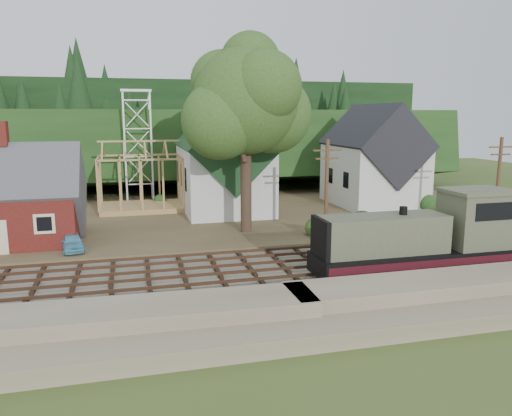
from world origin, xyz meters
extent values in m
plane|color=#384C1E|center=(0.00, 0.00, 0.00)|extent=(140.00, 140.00, 0.00)
cube|color=#7F7259|center=(0.00, -8.50, 0.00)|extent=(64.00, 5.00, 1.60)
cube|color=#726B5B|center=(0.00, 0.00, 0.08)|extent=(64.00, 11.00, 0.16)
cube|color=brown|center=(0.00, 18.00, 0.15)|extent=(64.00, 26.00, 0.30)
cube|color=#1E3F19|center=(0.00, 42.00, 0.00)|extent=(70.00, 28.96, 12.74)
cube|color=black|center=(0.00, 58.00, 0.00)|extent=(80.00, 20.00, 12.00)
cube|color=#571415|center=(-16.00, 11.00, 2.20)|extent=(10.00, 7.00, 3.80)
cube|color=#4C4C51|center=(-16.00, 11.00, 4.10)|extent=(10.80, 7.41, 7.41)
cube|color=#571415|center=(-16.00, 11.00, 8.40)|extent=(0.90, 0.90, 1.80)
cube|color=silver|center=(2.00, 20.00, 3.50)|extent=(8.00, 12.00, 6.40)
cube|color=#1C3E1F|center=(2.00, 20.00, 6.70)|extent=(8.40, 12.96, 8.40)
cube|color=silver|center=(2.00, 14.00, 8.70)|extent=(2.40, 2.40, 4.00)
cone|color=#1C3E1F|center=(2.00, 14.00, 12.00)|extent=(5.37, 5.37, 2.60)
cube|color=silver|center=(18.00, 19.00, 3.50)|extent=(8.00, 10.00, 6.40)
cube|color=black|center=(18.00, 19.00, 6.70)|extent=(8.40, 10.80, 8.40)
cube|color=tan|center=(-6.00, 22.00, 0.55)|extent=(8.00, 6.00, 0.50)
cube|color=tan|center=(-6.00, 22.00, 7.20)|extent=(8.00, 0.18, 0.18)
cube|color=silver|center=(-7.40, 26.60, 6.30)|extent=(0.18, 0.18, 12.00)
cube|color=silver|center=(-4.60, 26.60, 6.30)|extent=(0.18, 0.18, 12.00)
cube|color=silver|center=(-7.40, 29.40, 6.30)|extent=(0.18, 0.18, 12.00)
cube|color=silver|center=(-4.60, 29.40, 6.30)|extent=(0.18, 0.18, 12.00)
cube|color=silver|center=(-6.00, 28.00, 12.30)|extent=(3.20, 3.20, 0.25)
cylinder|color=#38281E|center=(2.00, 10.00, 4.30)|extent=(0.90, 0.90, 8.00)
sphere|color=#324C1C|center=(2.00, 10.00, 10.80)|extent=(8.40, 8.40, 8.40)
sphere|color=#324C1C|center=(4.50, 11.00, 9.80)|extent=(6.40, 6.40, 6.40)
sphere|color=#324C1C|center=(-0.20, 9.20, 9.30)|extent=(6.00, 6.00, 6.00)
cylinder|color=#4C331E|center=(7.00, 5.20, 4.00)|extent=(0.28, 0.28, 8.00)
cube|color=#4C331E|center=(7.00, 5.20, 7.20)|extent=(2.20, 0.12, 0.12)
cube|color=#4C331E|center=(7.00, 5.20, 6.60)|extent=(1.80, 0.12, 0.12)
cylinder|color=#4C331E|center=(22.00, 5.20, 4.00)|extent=(0.28, 0.28, 8.00)
cube|color=#4C331E|center=(22.00, 5.20, 7.20)|extent=(2.20, 0.12, 0.12)
cube|color=#4C331E|center=(22.00, 5.20, 6.60)|extent=(1.80, 0.12, 0.12)
cube|color=black|center=(9.58, -3.00, 0.35)|extent=(12.79, 2.66, 0.37)
cube|color=black|center=(9.58, -3.00, 1.10)|extent=(12.79, 3.09, 1.17)
cube|color=#454A36|center=(7.24, -3.00, 2.80)|extent=(7.67, 2.45, 2.24)
cube|color=#454A36|center=(13.63, -3.00, 3.39)|extent=(3.84, 2.98, 3.41)
cube|color=#454A36|center=(13.63, -3.00, 5.15)|extent=(4.05, 3.20, 0.21)
cube|color=black|center=(13.63, -4.51, 4.13)|extent=(2.56, 0.06, 1.07)
cube|color=#3E0D15|center=(9.58, -4.57, 1.10)|extent=(12.79, 0.04, 0.75)
cube|color=#3E0D15|center=(9.58, -1.43, 1.10)|extent=(12.79, 0.04, 0.75)
cylinder|color=black|center=(8.52, -3.00, 4.03)|extent=(0.47, 0.47, 0.75)
imported|color=#63B7D5|center=(-11.27, 7.50, 0.91)|extent=(2.07, 3.78, 1.22)
imported|color=#B60E21|center=(27.67, 17.22, 0.87)|extent=(4.48, 3.51, 1.13)
camera|label=1|loc=(-7.20, -28.91, 9.74)|focal=35.00mm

